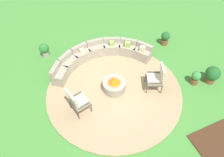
{
  "coord_description": "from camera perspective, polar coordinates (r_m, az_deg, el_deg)",
  "views": [
    {
      "loc": [
        -1.96,
        -4.35,
        5.88
      ],
      "look_at": [
        0.0,
        0.2,
        0.45
      ],
      "focal_mm": 32.05,
      "sensor_mm": 36.0,
      "label": 1
    }
  ],
  "objects": [
    {
      "name": "ground_plane",
      "position": [
        7.57,
        0.6,
        -3.32
      ],
      "size": [
        24.0,
        24.0,
        0.0
      ],
      "primitive_type": "plane",
      "color": "#478C38"
    },
    {
      "name": "patio_circle",
      "position": [
        7.55,
        0.6,
        -3.18
      ],
      "size": [
        5.04,
        5.04,
        0.06
      ],
      "primitive_type": "cylinder",
      "color": "tan",
      "rests_on": "ground_plane"
    },
    {
      "name": "mulch_bed_right",
      "position": [
        7.33,
        28.68,
        -14.88
      ],
      "size": [
        1.84,
        1.01,
        0.04
      ],
      "primitive_type": "cube",
      "color": "#472B19",
      "rests_on": "ground_plane"
    },
    {
      "name": "fire_pit",
      "position": [
        7.33,
        0.62,
        -1.79
      ],
      "size": [
        0.85,
        0.85,
        0.66
      ],
      "color": "#9E937F",
      "rests_on": "patio_circle"
    },
    {
      "name": "curved_stone_bench",
      "position": [
        8.44,
        -3.51,
        6.61
      ],
      "size": [
        4.26,
        1.65,
        0.7
      ],
      "color": "#9E937F",
      "rests_on": "patio_circle"
    },
    {
      "name": "lounge_chair_front_left",
      "position": [
        6.57,
        -9.98,
        -6.31
      ],
      "size": [
        0.71,
        0.71,
        1.15
      ],
      "rotation": [
        0.0,
        0.0,
        4.96
      ],
      "color": "brown",
      "rests_on": "patio_circle"
    },
    {
      "name": "lounge_chair_front_right",
      "position": [
        7.35,
        12.78,
        0.35
      ],
      "size": [
        0.78,
        0.79,
        1.09
      ],
      "rotation": [
        0.0,
        0.0,
        7.44
      ],
      "color": "brown",
      "rests_on": "patio_circle"
    },
    {
      "name": "potted_plant_0",
      "position": [
        8.48,
        26.73,
        1.08
      ],
      "size": [
        0.55,
        0.55,
        0.72
      ],
      "color": "brown",
      "rests_on": "ground_plane"
    },
    {
      "name": "potted_plant_1",
      "position": [
        9.15,
        -18.74,
        7.79
      ],
      "size": [
        0.42,
        0.42,
        0.65
      ],
      "color": "#A89E8E",
      "rests_on": "ground_plane"
    },
    {
      "name": "potted_plant_2",
      "position": [
        9.7,
        14.94,
        11.14
      ],
      "size": [
        0.39,
        0.39,
        0.64
      ],
      "color": "brown",
      "rests_on": "ground_plane"
    },
    {
      "name": "potted_plant_3",
      "position": [
        8.21,
        22.76,
        0.3
      ],
      "size": [
        0.35,
        0.35,
        0.58
      ],
      "color": "brown",
      "rests_on": "ground_plane"
    }
  ]
}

